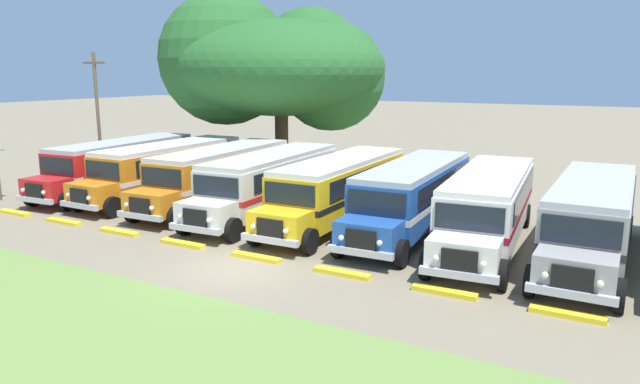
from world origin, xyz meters
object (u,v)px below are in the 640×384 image
at_px(parked_bus_slot_3, 270,180).
at_px(parked_bus_slot_7, 591,216).
at_px(parked_bus_slot_1, 167,167).
at_px(utility_pole, 98,114).
at_px(parked_bus_slot_4, 339,187).
at_px(parked_bus_slot_2, 220,173).
at_px(parked_bus_slot_0, 121,163).
at_px(broad_shade_tree, 279,66).
at_px(parked_bus_slot_6, 488,205).
at_px(parked_bus_slot_5, 413,193).

relative_size(parked_bus_slot_3, parked_bus_slot_7, 1.01).
height_order(parked_bus_slot_1, utility_pole, utility_pole).
relative_size(parked_bus_slot_4, utility_pole, 1.40).
distance_m(parked_bus_slot_2, parked_bus_slot_7, 17.30).
bearing_deg(parked_bus_slot_4, parked_bus_slot_1, -93.15).
height_order(parked_bus_slot_1, parked_bus_slot_4, same).
distance_m(parked_bus_slot_0, parked_bus_slot_1, 3.29).
distance_m(parked_bus_slot_4, broad_shade_tree, 15.22).
bearing_deg(parked_bus_slot_3, broad_shade_tree, -152.58).
bearing_deg(utility_pole, parked_bus_slot_6, -5.32).
distance_m(parked_bus_slot_3, utility_pole, 14.27).
relative_size(parked_bus_slot_3, parked_bus_slot_4, 1.00).
distance_m(parked_bus_slot_4, parked_bus_slot_6, 6.69).
height_order(parked_bus_slot_4, parked_bus_slot_5, same).
relative_size(parked_bus_slot_3, broad_shade_tree, 0.74).
bearing_deg(parked_bus_slot_1, parked_bus_slot_6, 87.64).
distance_m(parked_bus_slot_2, utility_pole, 10.95).
distance_m(parked_bus_slot_1, utility_pole, 7.49).
bearing_deg(parked_bus_slot_3, parked_bus_slot_4, 89.48).
distance_m(parked_bus_slot_0, parked_bus_slot_6, 20.57).
bearing_deg(broad_shade_tree, parked_bus_slot_6, -33.06).
xyz_separation_m(parked_bus_slot_5, parked_bus_slot_7, (6.93, -0.61, 0.00)).
xyz_separation_m(parked_bus_slot_3, parked_bus_slot_7, (13.92, -0.20, 0.00)).
bearing_deg(parked_bus_slot_0, parked_bus_slot_5, 86.48).
xyz_separation_m(parked_bus_slot_4, parked_bus_slot_5, (3.40, 0.25, 0.00)).
bearing_deg(parked_bus_slot_0, parked_bus_slot_6, 84.77).
height_order(parked_bus_slot_2, parked_bus_slot_4, same).
bearing_deg(parked_bus_slot_7, broad_shade_tree, -117.79).
relative_size(parked_bus_slot_2, parked_bus_slot_5, 1.00).
relative_size(parked_bus_slot_1, broad_shade_tree, 0.73).
bearing_deg(utility_pole, parked_bus_slot_4, -6.22).
relative_size(parked_bus_slot_2, parked_bus_slot_3, 1.00).
distance_m(parked_bus_slot_5, parked_bus_slot_6, 3.33).
xyz_separation_m(parked_bus_slot_0, broad_shade_tree, (4.13, 10.20, 5.42)).
bearing_deg(utility_pole, parked_bus_slot_5, -4.53).
bearing_deg(parked_bus_slot_5, parked_bus_slot_1, -92.78).
bearing_deg(parked_bus_slot_2, parked_bus_slot_3, 79.85).
bearing_deg(parked_bus_slot_0, parked_bus_slot_2, 87.34).
distance_m(parked_bus_slot_6, broad_shade_tree, 20.35).
relative_size(parked_bus_slot_0, parked_bus_slot_5, 1.00).
relative_size(parked_bus_slot_4, broad_shade_tree, 0.74).
relative_size(parked_bus_slot_4, parked_bus_slot_6, 0.99).
height_order(parked_bus_slot_0, utility_pole, utility_pole).
bearing_deg(parked_bus_slot_1, parked_bus_slot_2, 88.57).
height_order(parked_bus_slot_2, utility_pole, utility_pole).
bearing_deg(parked_bus_slot_6, parked_bus_slot_7, 85.05).
relative_size(parked_bus_slot_2, parked_bus_slot_7, 1.00).
distance_m(parked_bus_slot_3, parked_bus_slot_5, 7.00).
height_order(parked_bus_slot_7, broad_shade_tree, broad_shade_tree).
bearing_deg(utility_pole, parked_bus_slot_0, -25.91).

